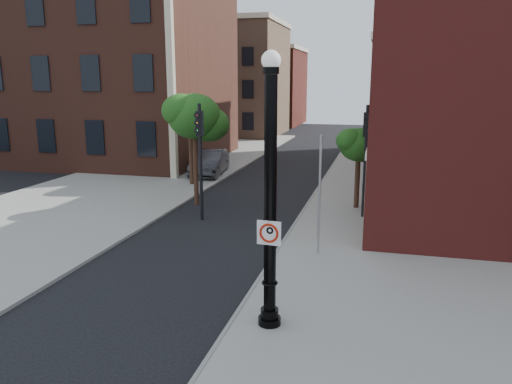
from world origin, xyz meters
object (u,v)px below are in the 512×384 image
(no_parking_sign, at_px, (269,233))
(parked_car, at_px, (210,163))
(traffic_signal_right, at_px, (366,143))
(lamppost, at_px, (270,208))
(traffic_signal_left, at_px, (200,143))

(no_parking_sign, relative_size, parked_car, 0.12)
(no_parking_sign, height_order, traffic_signal_right, traffic_signal_right)
(lamppost, xyz_separation_m, parked_car, (-8.38, 19.09, -2.28))
(lamppost, relative_size, parked_car, 1.33)
(no_parking_sign, height_order, parked_car, no_parking_sign)
(traffic_signal_left, xyz_separation_m, traffic_signal_right, (6.95, 1.87, -0.04))
(traffic_signal_right, bearing_deg, traffic_signal_left, -165.96)
(lamppost, bearing_deg, parked_car, 113.70)
(no_parking_sign, xyz_separation_m, traffic_signal_right, (1.77, 11.03, 0.85))
(no_parking_sign, distance_m, traffic_signal_right, 11.20)
(lamppost, height_order, traffic_signal_right, lamppost)
(parked_car, height_order, traffic_signal_left, traffic_signal_left)
(lamppost, bearing_deg, traffic_signal_left, 119.87)
(parked_car, height_order, traffic_signal_right, traffic_signal_right)
(lamppost, relative_size, traffic_signal_right, 1.33)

